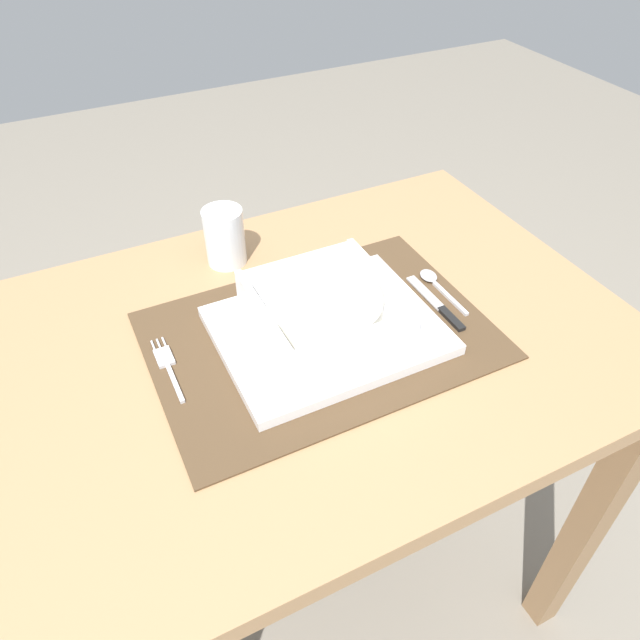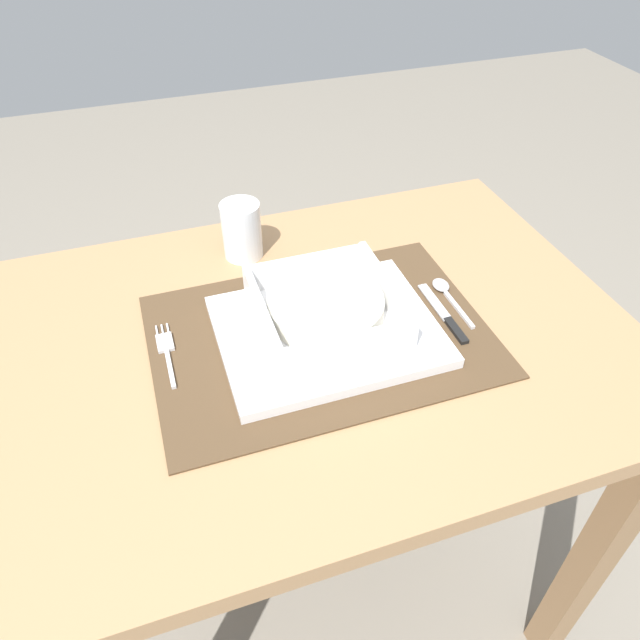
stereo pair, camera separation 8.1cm
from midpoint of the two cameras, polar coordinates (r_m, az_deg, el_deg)
ground_plane at (r=1.46m, az=-2.14°, el=-23.67°), size 6.00×6.00×0.00m
dining_table at (r=0.93m, az=-3.11°, el=-7.01°), size 0.90×0.65×0.75m
placemat at (r=0.83m, az=-2.79°, el=-1.60°), size 0.47×0.33×0.00m
serving_plate at (r=0.83m, az=-2.13°, el=-1.11°), size 0.30×0.24×0.02m
porridge_bowl at (r=0.81m, az=-2.31°, el=0.86°), size 0.19×0.19×0.05m
fork at (r=0.82m, az=-17.30°, el=-4.21°), size 0.02×0.13×0.00m
spoon at (r=0.93m, az=8.39°, el=3.69°), size 0.02×0.12×0.01m
butter_knife at (r=0.88m, az=8.72°, el=1.32°), size 0.01×0.14×0.01m
bread_knife at (r=0.87m, az=7.25°, el=0.95°), size 0.01×0.13×0.01m
drinking_glass at (r=0.97m, az=-11.55°, el=7.56°), size 0.06×0.06×0.09m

